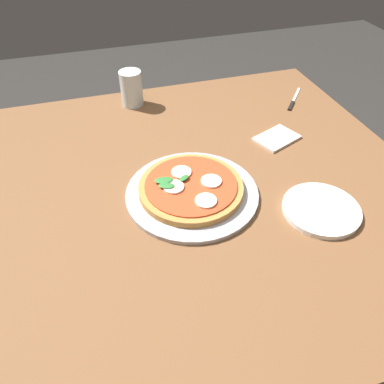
# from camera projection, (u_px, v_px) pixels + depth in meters

# --- Properties ---
(ground_plane) EXTENTS (6.00, 6.00, 0.00)m
(ground_plane) POSITION_uv_depth(u_px,v_px,m) (184.00, 327.00, 1.48)
(ground_plane) COLOR #2D2B28
(dining_table) EXTENTS (1.31, 1.15, 0.74)m
(dining_table) POSITION_uv_depth(u_px,v_px,m) (181.00, 210.00, 1.05)
(dining_table) COLOR brown
(dining_table) RESTS_ON ground_plane
(serving_tray) EXTENTS (0.34, 0.34, 0.01)m
(serving_tray) POSITION_uv_depth(u_px,v_px,m) (192.00, 193.00, 0.96)
(serving_tray) COLOR #B2B2B7
(serving_tray) RESTS_ON dining_table
(pizza) EXTENTS (0.27, 0.27, 0.03)m
(pizza) POSITION_uv_depth(u_px,v_px,m) (191.00, 187.00, 0.95)
(pizza) COLOR #C6843F
(pizza) RESTS_ON serving_tray
(plate_white) EXTENTS (0.19, 0.19, 0.01)m
(plate_white) POSITION_uv_depth(u_px,v_px,m) (321.00, 210.00, 0.91)
(plate_white) COLOR white
(plate_white) RESTS_ON dining_table
(napkin) EXTENTS (0.15, 0.13, 0.01)m
(napkin) POSITION_uv_depth(u_px,v_px,m) (277.00, 138.00, 1.15)
(napkin) COLOR white
(napkin) RESTS_ON dining_table
(knife) EXTENTS (0.12, 0.15, 0.01)m
(knife) POSITION_uv_depth(u_px,v_px,m) (293.00, 101.00, 1.33)
(knife) COLOR black
(knife) RESTS_ON dining_table
(glass_cup) EXTENTS (0.08, 0.08, 0.12)m
(glass_cup) POSITION_uv_depth(u_px,v_px,m) (131.00, 88.00, 1.28)
(glass_cup) COLOR silver
(glass_cup) RESTS_ON dining_table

